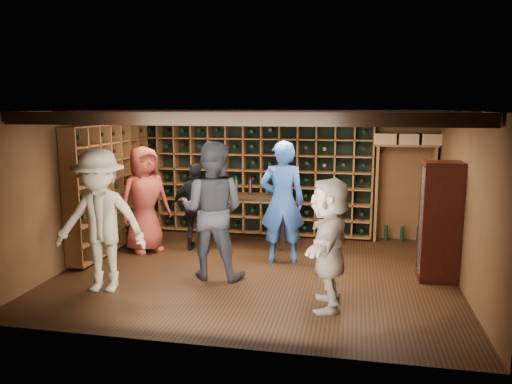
% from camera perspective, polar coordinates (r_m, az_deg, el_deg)
% --- Properties ---
extents(ground, '(6.00, 6.00, 0.00)m').
position_cam_1_polar(ground, '(7.92, 0.05, -9.14)').
color(ground, black).
rests_on(ground, ground).
extents(room_shell, '(6.00, 6.00, 6.00)m').
position_cam_1_polar(room_shell, '(7.55, 0.13, 8.65)').
color(room_shell, '#51331C').
rests_on(room_shell, ground).
extents(wine_rack_back, '(4.65, 0.30, 2.20)m').
position_cam_1_polar(wine_rack_back, '(9.99, -0.32, 1.60)').
color(wine_rack_back, brown).
rests_on(wine_rack_back, ground).
extents(wine_rack_left, '(0.30, 2.65, 2.20)m').
position_cam_1_polar(wine_rack_left, '(9.34, -16.22, 0.64)').
color(wine_rack_left, brown).
rests_on(wine_rack_left, ground).
extents(crate_shelf, '(1.20, 0.32, 2.07)m').
position_cam_1_polar(crate_shelf, '(9.77, 16.81, 3.48)').
color(crate_shelf, brown).
rests_on(crate_shelf, ground).
extents(display_cabinet, '(0.55, 0.50, 1.75)m').
position_cam_1_polar(display_cabinet, '(7.85, 20.22, -3.44)').
color(display_cabinet, black).
rests_on(display_cabinet, ground).
extents(man_blue_shirt, '(0.81, 0.60, 2.03)m').
position_cam_1_polar(man_blue_shirt, '(8.20, 3.03, -1.18)').
color(man_blue_shirt, navy).
rests_on(man_blue_shirt, ground).
extents(man_grey_suit, '(1.04, 0.82, 2.06)m').
position_cam_1_polar(man_grey_suit, '(7.49, -5.01, -2.10)').
color(man_grey_suit, black).
rests_on(man_grey_suit, ground).
extents(guest_red_floral, '(1.05, 1.09, 1.89)m').
position_cam_1_polar(guest_red_floral, '(9.02, -12.59, -0.85)').
color(guest_red_floral, maroon).
rests_on(guest_red_floral, ground).
extents(guest_woman_black, '(0.97, 0.49, 1.58)m').
position_cam_1_polar(guest_woman_black, '(8.99, -6.78, -1.71)').
color(guest_woman_black, black).
rests_on(guest_woman_black, ground).
extents(guest_khaki, '(1.35, 0.85, 2.00)m').
position_cam_1_polar(guest_khaki, '(7.25, -17.34, -3.18)').
color(guest_khaki, gray).
rests_on(guest_khaki, ground).
extents(guest_beige, '(0.53, 1.58, 1.69)m').
position_cam_1_polar(guest_beige, '(6.43, 8.32, -5.84)').
color(guest_beige, gray).
rests_on(guest_beige, ground).
extents(tasting_table, '(1.30, 0.71, 1.23)m').
position_cam_1_polar(tasting_table, '(9.19, -0.41, -1.13)').
color(tasting_table, black).
rests_on(tasting_table, ground).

